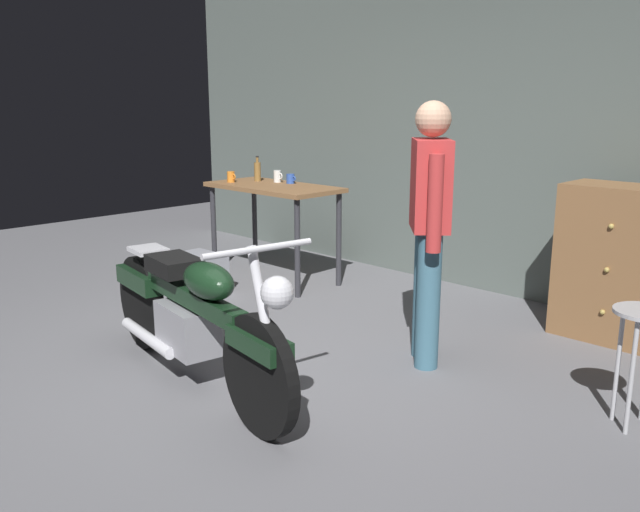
% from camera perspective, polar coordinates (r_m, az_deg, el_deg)
% --- Properties ---
extents(ground_plane, '(12.00, 12.00, 0.00)m').
position_cam_1_polar(ground_plane, '(4.19, -6.29, -10.39)').
color(ground_plane, slate).
extents(back_wall, '(8.00, 0.12, 3.10)m').
position_cam_1_polar(back_wall, '(6.01, 14.85, 11.65)').
color(back_wall, '#56605B').
rests_on(back_wall, ground_plane).
extents(workbench, '(1.30, 0.64, 0.90)m').
position_cam_1_polar(workbench, '(6.23, -4.00, 5.05)').
color(workbench, brown).
rests_on(workbench, ground_plane).
extents(motorcycle, '(2.17, 0.67, 1.00)m').
position_cam_1_polar(motorcycle, '(4.01, -10.94, -4.84)').
color(motorcycle, black).
rests_on(motorcycle, ground_plane).
extents(person_standing, '(0.42, 0.45, 1.67)m').
position_cam_1_polar(person_standing, '(4.23, 9.32, 2.86)').
color(person_standing, '#3E6B80').
rests_on(person_standing, ground_plane).
extents(wooden_dresser, '(0.80, 0.47, 1.10)m').
position_cam_1_polar(wooden_dresser, '(5.12, 24.25, -0.63)').
color(wooden_dresser, brown).
rests_on(wooden_dresser, ground_plane).
extents(storage_bin, '(0.44, 0.32, 0.34)m').
position_cam_1_polar(storage_bin, '(6.01, -10.21, -1.45)').
color(storage_bin, gray).
rests_on(storage_bin, ground_plane).
extents(mug_white_ceramic, '(0.11, 0.07, 0.11)m').
position_cam_1_polar(mug_white_ceramic, '(6.41, -3.65, 6.81)').
color(mug_white_ceramic, white).
rests_on(mug_white_ceramic, workbench).
extents(mug_blue_enamel, '(0.11, 0.08, 0.09)m').
position_cam_1_polar(mug_blue_enamel, '(6.31, -2.52, 6.61)').
color(mug_blue_enamel, '#2D51AD').
rests_on(mug_blue_enamel, workbench).
extents(mug_orange_travel, '(0.11, 0.07, 0.10)m').
position_cam_1_polar(mug_orange_travel, '(6.45, -7.61, 6.72)').
color(mug_orange_travel, orange).
rests_on(mug_orange_travel, workbench).
extents(bottle, '(0.06, 0.06, 0.24)m').
position_cam_1_polar(bottle, '(6.51, -5.37, 7.24)').
color(bottle, olive).
rests_on(bottle, workbench).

